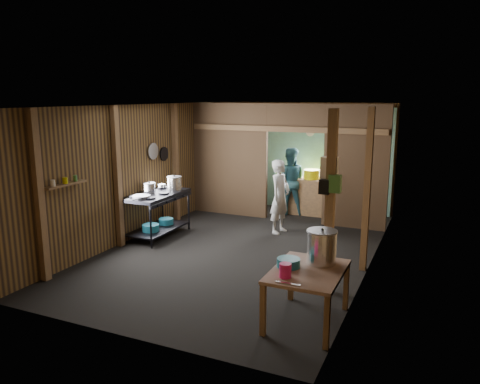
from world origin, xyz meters
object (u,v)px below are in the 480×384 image
at_px(stove_pot_large, 174,184).
at_px(stock_pot, 322,248).
at_px(cook, 280,197).
at_px(prep_table, 307,296).
at_px(pink_bucket, 285,270).
at_px(yellow_tub, 312,174).
at_px(gas_range, 157,215).

xyz_separation_m(stove_pot_large, stock_pot, (3.63, -2.37, -0.13)).
bearing_deg(cook, prep_table, -145.41).
xyz_separation_m(prep_table, cook, (-1.57, 3.51, 0.41)).
xyz_separation_m(prep_table, pink_bucket, (-0.18, -0.33, 0.43)).
distance_m(pink_bucket, yellow_tub, 5.70).
bearing_deg(pink_bucket, stove_pot_large, 138.28).
bearing_deg(stove_pot_large, gas_range, -112.73).
bearing_deg(gas_range, yellow_tub, 52.02).
bearing_deg(gas_range, cook, 30.36).
bearing_deg(yellow_tub, gas_range, -127.98).
distance_m(stock_pot, yellow_tub, 5.16).
height_order(pink_bucket, yellow_tub, yellow_tub).
bearing_deg(gas_range, stove_pot_large, 67.27).
xyz_separation_m(gas_range, prep_table, (3.71, -2.26, -0.10)).
xyz_separation_m(yellow_tub, cook, (-0.19, -1.72, -0.21)).
height_order(stock_pot, yellow_tub, stock_pot).
bearing_deg(stove_pot_large, prep_table, -36.94).
distance_m(stove_pot_large, stock_pot, 4.34).
relative_size(gas_range, stock_pot, 3.29).
relative_size(pink_bucket, yellow_tub, 0.44).
height_order(stock_pot, pink_bucket, stock_pot).
height_order(prep_table, cook, cook).
bearing_deg(cook, pink_bucket, -149.62).
xyz_separation_m(prep_table, yellow_tub, (-1.39, 5.23, 0.62)).
xyz_separation_m(gas_range, cook, (2.14, 1.25, 0.31)).
bearing_deg(yellow_tub, stock_pot, -73.32).
height_order(gas_range, pink_bucket, gas_range).
distance_m(stove_pot_large, pink_bucket, 4.51).
relative_size(prep_table, pink_bucket, 6.76).
relative_size(pink_bucket, cook, 0.11).
bearing_deg(pink_bucket, yellow_tub, 102.25).
distance_m(stove_pot_large, cook, 2.16).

